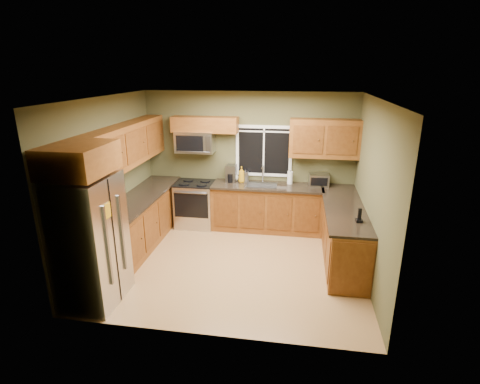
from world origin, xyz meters
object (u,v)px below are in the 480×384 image
(kettle, at_px, (245,176))
(soap_bottle_c, at_px, (236,177))
(microwave, at_px, (195,142))
(coffee_maker, at_px, (231,174))
(cordless_phone, at_px, (359,218))
(paper_towel_roll, at_px, (290,178))
(range, at_px, (196,204))
(toaster_oven, at_px, (319,180))
(soap_bottle_a, at_px, (242,174))
(refrigerator, at_px, (90,241))

(kettle, height_order, soap_bottle_c, kettle)
(microwave, xyz_separation_m, coffee_maker, (0.71, 0.03, -0.63))
(kettle, bearing_deg, cordless_phone, -42.30)
(cordless_phone, bearing_deg, paper_towel_roll, 121.12)
(range, bearing_deg, toaster_oven, 3.44)
(soap_bottle_a, bearing_deg, toaster_oven, 0.61)
(coffee_maker, distance_m, paper_towel_roll, 1.18)
(kettle, relative_size, soap_bottle_c, 1.58)
(refrigerator, xyz_separation_m, soap_bottle_c, (1.49, 3.00, 0.12))
(microwave, height_order, soap_bottle_c, microwave)
(kettle, bearing_deg, range, -169.77)
(coffee_maker, bearing_deg, soap_bottle_a, -9.60)
(range, xyz_separation_m, cordless_phone, (2.97, -1.61, 0.54))
(range, height_order, kettle, kettle)
(toaster_oven, relative_size, kettle, 1.52)
(kettle, height_order, cordless_phone, kettle)
(microwave, height_order, soap_bottle_a, microwave)
(toaster_oven, bearing_deg, range, -176.56)
(coffee_maker, height_order, soap_bottle_c, coffee_maker)
(range, bearing_deg, refrigerator, -103.97)
(soap_bottle_c, bearing_deg, refrigerator, -116.40)
(microwave, relative_size, soap_bottle_a, 2.38)
(soap_bottle_c, relative_size, cordless_phone, 0.75)
(coffee_maker, bearing_deg, microwave, -177.44)
(range, bearing_deg, coffee_maker, 13.25)
(toaster_oven, height_order, cordless_phone, toaster_oven)
(microwave, bearing_deg, refrigerator, -103.34)
(kettle, distance_m, soap_bottle_c, 0.21)
(range, bearing_deg, kettle, 10.23)
(range, relative_size, soap_bottle_a, 2.94)
(refrigerator, xyz_separation_m, range, (0.69, 2.77, -0.43))
(soap_bottle_a, xyz_separation_m, soap_bottle_c, (-0.13, 0.10, -0.08))
(soap_bottle_a, bearing_deg, coffee_maker, 170.40)
(microwave, relative_size, coffee_maker, 2.28)
(soap_bottle_c, bearing_deg, soap_bottle_a, -37.08)
(refrigerator, xyz_separation_m, kettle, (1.69, 2.95, 0.16))
(kettle, bearing_deg, coffee_maker, -177.52)
(kettle, xyz_separation_m, paper_towel_roll, (0.89, -0.01, 0.01))
(soap_bottle_a, bearing_deg, cordless_phone, -40.53)
(range, distance_m, microwave, 1.27)
(microwave, relative_size, cordless_phone, 3.52)
(toaster_oven, bearing_deg, soap_bottle_a, -179.39)
(soap_bottle_a, xyz_separation_m, cordless_phone, (2.04, -1.74, -0.09))
(coffee_maker, height_order, kettle, coffee_maker)
(range, height_order, toaster_oven, toaster_oven)
(refrigerator, xyz_separation_m, microwave, (0.69, 2.91, 0.83))
(range, distance_m, soap_bottle_c, 1.00)
(range, distance_m, coffee_maker, 0.96)
(toaster_oven, height_order, soap_bottle_a, soap_bottle_a)
(toaster_oven, height_order, soap_bottle_c, toaster_oven)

